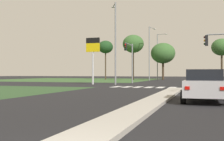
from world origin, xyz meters
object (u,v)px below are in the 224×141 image
traffic_signal_far_left (130,56)px  street_lamp_third (150,51)px  fuel_price_totem (93,50)px  treeline_fourth (222,47)px  treeline_third (163,53)px  car_silver_near (204,85)px  pedestrian_at_median (189,75)px  treeline_second (133,44)px  treeline_near (106,47)px  street_lamp_second (115,39)px  street_lamp_fourth (158,54)px

traffic_signal_far_left → street_lamp_third: 18.23m
fuel_price_totem → treeline_fourth: size_ratio=0.67×
treeline_third → treeline_fourth: (12.28, 2.20, 1.16)m
car_silver_near → treeline_fourth: (3.68, 50.61, 6.22)m
pedestrian_at_median → treeline_second: bearing=-20.0°
traffic_signal_far_left → treeline_fourth: (13.60, 26.64, 3.15)m
treeline_fourth → treeline_near: bearing=-170.8°
car_silver_near → treeline_second: 48.79m
car_silver_near → fuel_price_totem: bearing=125.5°
traffic_signal_far_left → street_lamp_second: street_lamp_second is taller
traffic_signal_far_left → treeline_near: bearing=117.0°
traffic_signal_far_left → fuel_price_totem: bearing=-125.6°
pedestrian_at_median → treeline_second: 21.52m
street_lamp_second → treeline_fourth: 34.68m
street_lamp_third → fuel_price_totem: 23.38m
street_lamp_second → treeline_second: (-4.24, 26.95, 2.23)m
fuel_price_totem → traffic_signal_far_left: bearing=54.4°
fuel_price_totem → treeline_near: 28.88m
fuel_price_totem → treeline_near: size_ratio=0.67×
traffic_signal_far_left → pedestrian_at_median: traffic_signal_far_left is taller
treeline_near → street_lamp_second: bearing=-68.4°
pedestrian_at_median → traffic_signal_far_left: bearing=69.1°
street_lamp_fourth → treeline_third: (1.67, -3.91, -0.08)m
pedestrian_at_median → treeline_near: bearing=-9.0°
traffic_signal_far_left → fuel_price_totem: size_ratio=0.96×
street_lamp_fourth → treeline_near: 12.65m
fuel_price_totem → treeline_fourth: (17.19, 31.65, 2.67)m
fuel_price_totem → treeline_near: (-7.92, 27.60, 3.05)m
pedestrian_at_median → treeline_near: 26.25m
traffic_signal_far_left → street_lamp_fourth: (-0.35, 28.35, 2.06)m
street_lamp_fourth → treeline_second: street_lamp_fourth is taller
traffic_signal_far_left → treeline_second: (-4.85, 21.98, 4.00)m
pedestrian_at_median → street_lamp_second: bearing=84.3°
car_silver_near → treeline_fourth: size_ratio=0.49×
traffic_signal_far_left → pedestrian_at_median: 10.14m
treeline_near → treeline_third: 13.05m
traffic_signal_far_left → street_lamp_second: bearing=-97.0°
fuel_price_totem → treeline_third: 29.90m
pedestrian_at_median → treeline_third: treeline_third is taller
car_silver_near → pedestrian_at_median: bearing=94.1°
pedestrian_at_median → car_silver_near: bearing=126.0°
car_silver_near → treeline_third: size_ratio=0.54×
traffic_signal_far_left → street_lamp_second: size_ratio=0.56×
car_silver_near → treeline_near: bearing=114.7°
street_lamp_second → street_lamp_fourth: 33.32m
car_silver_near → treeline_third: treeline_third is taller
street_lamp_fourth → treeline_third: bearing=-66.9°
street_lamp_fourth → treeline_second: (-4.51, -6.37, 1.95)m
street_lamp_fourth → treeline_near: (-11.16, -5.76, 1.46)m
street_lamp_third → treeline_near: (-11.03, 4.49, 1.39)m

